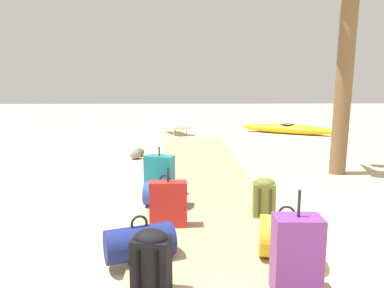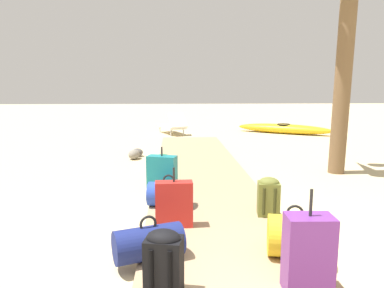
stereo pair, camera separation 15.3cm
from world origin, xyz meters
name	(u,v)px [view 1 (the left image)]	position (x,y,z in m)	size (l,w,h in m)	color
ground_plane	(204,191)	(0.00, 3.81, 0.00)	(60.00, 60.00, 0.00)	#CCB789
boardwalk	(201,175)	(0.00, 4.76, 0.04)	(1.71, 9.52, 0.08)	tan
suitcase_teal	(159,175)	(-0.69, 3.41, 0.38)	(0.47, 0.32, 0.73)	#197A7F
suitcase_red	(168,204)	(-0.51, 2.17, 0.35)	(0.43, 0.18, 0.70)	red
duffel_bag_blue	(165,194)	(-0.58, 2.88, 0.24)	(0.60, 0.41, 0.44)	#2847B7
backpack_olive	(264,196)	(0.67, 2.47, 0.34)	(0.30, 0.28, 0.49)	olive
backpack_black	(151,260)	(-0.59, 0.79, 0.36)	(0.32, 0.27, 0.53)	black
duffel_bag_yellow	(286,237)	(0.62, 1.36, 0.28)	(0.56, 0.49, 0.51)	gold
duffel_bag_navy	(140,242)	(-0.75, 1.37, 0.24)	(0.71, 0.52, 0.43)	navy
backpack_green	(161,169)	(-0.69, 3.92, 0.35)	(0.37, 0.27, 0.52)	#237538
suitcase_purple	(297,255)	(0.53, 0.77, 0.39)	(0.37, 0.25, 0.84)	#6B2D84
lounge_chair	(176,125)	(-0.55, 10.93, 0.33)	(1.13, 1.66, 0.78)	white
kayak	(288,129)	(3.48, 10.91, 0.18)	(3.25, 2.31, 0.35)	gold
rock_left_far	(139,152)	(-1.40, 6.82, 0.10)	(0.26, 0.27, 0.20)	#5B5651
rock_left_near	(135,154)	(-1.44, 6.48, 0.11)	(0.34, 0.25, 0.23)	gray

